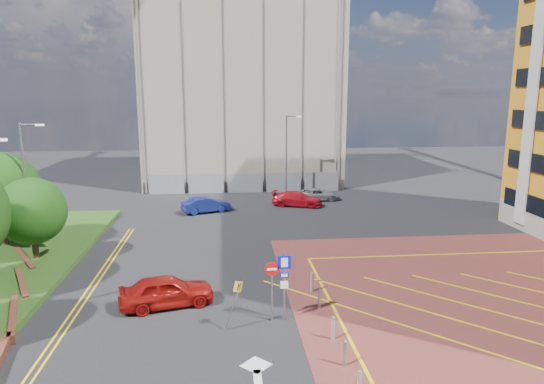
{
  "coord_description": "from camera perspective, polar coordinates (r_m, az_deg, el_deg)",
  "views": [
    {
      "loc": [
        -2.01,
        -19.15,
        10.03
      ],
      "look_at": [
        0.38,
        5.43,
        5.01
      ],
      "focal_mm": 32.0,
      "sensor_mm": 36.0,
      "label": 1
    }
  ],
  "objects": [
    {
      "name": "tree_d",
      "position": [
        35.8,
        -29.34,
        0.09
      ],
      "size": [
        5.0,
        5.0,
        6.08
      ],
      "color": "#3D2B1C",
      "rests_on": "grass_bed"
    },
    {
      "name": "lamp_back",
      "position": [
        47.88,
        1.79,
        4.68
      ],
      "size": [
        1.53,
        0.16,
        8.0
      ],
      "color": "#9EA0A8",
      "rests_on": "ground"
    },
    {
      "name": "car_blue_back",
      "position": [
        41.98,
        -7.76,
        -1.48
      ],
      "size": [
        4.37,
        2.75,
        1.36
      ],
      "primitive_type": "imported",
      "rotation": [
        0.0,
        0.0,
        1.91
      ],
      "color": "navy",
      "rests_on": "ground"
    },
    {
      "name": "construction_fence",
      "position": [
        50.06,
        -2.03,
        1.09
      ],
      "size": [
        21.6,
        0.06,
        2.0
      ],
      "primitive_type": "cube",
      "color": "gray",
      "rests_on": "ground"
    },
    {
      "name": "bollard_row",
      "position": [
        20.39,
        7.63,
        -16.59
      ],
      "size": [
        0.14,
        11.14,
        0.9
      ],
      "color": "#9EA0A8",
      "rests_on": "forecourt"
    },
    {
      "name": "car_red_left",
      "position": [
        24.21,
        -12.31,
        -11.3
      ],
      "size": [
        4.76,
        2.81,
        1.52
      ],
      "primitive_type": "imported",
      "rotation": [
        0.0,
        0.0,
        1.81
      ],
      "color": "#9D120D",
      "rests_on": "ground"
    },
    {
      "name": "ground",
      "position": [
        21.71,
        0.4,
        -16.03
      ],
      "size": [
        140.0,
        140.0,
        0.0
      ],
      "primitive_type": "plane",
      "color": "black",
      "rests_on": "ground"
    },
    {
      "name": "lamp_left_far",
      "position": [
        33.96,
        -26.92,
        1.14
      ],
      "size": [
        1.53,
        0.16,
        8.0
      ],
      "color": "#9EA0A8",
      "rests_on": "grass_bed"
    },
    {
      "name": "car_red_back",
      "position": [
        44.03,
        2.97,
        -0.81
      ],
      "size": [
        4.92,
        3.18,
        1.33
      ],
      "primitive_type": "imported",
      "rotation": [
        0.0,
        0.0,
        1.25
      ],
      "color": "red",
      "rests_on": "ground"
    },
    {
      "name": "car_silver_back",
      "position": [
        46.59,
        5.4,
        -0.27
      ],
      "size": [
        4.2,
        2.08,
        1.14
      ],
      "primitive_type": "imported",
      "rotation": [
        0.0,
        0.0,
        1.62
      ],
      "color": "#ABABB2",
      "rests_on": "ground"
    },
    {
      "name": "tree_c",
      "position": [
        32.07,
        -26.43,
        -2.04
      ],
      "size": [
        4.0,
        4.0,
        4.9
      ],
      "color": "#3D2B1C",
      "rests_on": "grass_bed"
    },
    {
      "name": "sign_cluster",
      "position": [
        21.81,
        0.92,
        -10.24
      ],
      "size": [
        1.17,
        0.12,
        3.2
      ],
      "color": "#9EA0A8",
      "rests_on": "ground"
    },
    {
      "name": "construction_building",
      "position": [
        59.19,
        -3.71,
        12.41
      ],
      "size": [
        21.2,
        19.2,
        22.0
      ],
      "primitive_type": "cube",
      "color": "#9E9781",
      "rests_on": "ground"
    },
    {
      "name": "warning_sign",
      "position": [
        21.21,
        -4.39,
        -12.47
      ],
      "size": [
        0.84,
        0.43,
        2.24
      ],
      "color": "#9EA0A8",
      "rests_on": "ground"
    },
    {
      "name": "retaining_wall",
      "position": [
        25.29,
        -28.58,
        -12.86
      ],
      "size": [
        6.06,
        20.33,
        0.4
      ],
      "color": "brown",
      "rests_on": "ground"
    }
  ]
}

